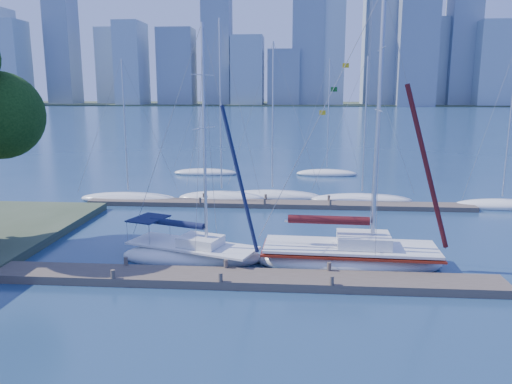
{
  "coord_description": "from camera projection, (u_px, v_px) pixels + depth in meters",
  "views": [
    {
      "loc": [
        3.28,
        -22.04,
        8.88
      ],
      "look_at": [
        1.23,
        4.0,
        3.57
      ],
      "focal_mm": 35.0,
      "sensor_mm": 36.0,
      "label": 1
    }
  ],
  "objects": [
    {
      "name": "skyline",
      "position": [
        317.0,
        46.0,
        299.29
      ],
      "size": [
        503.48,
        51.31,
        126.25
      ],
      "color": "#849AAB",
      "rests_on": "ground"
    },
    {
      "name": "sailboat_navy",
      "position": [
        192.0,
        241.0,
        26.38
      ],
      "size": [
        7.94,
        4.8,
        12.64
      ],
      "rotation": [
        0.0,
        0.0,
        -0.33
      ],
      "color": "silver",
      "rests_on": "ground"
    },
    {
      "name": "bg_boat_6",
      "position": [
        206.0,
        172.0,
        53.88
      ],
      "size": [
        7.02,
        2.57,
        10.02
      ],
      "rotation": [
        0.0,
        0.0,
        0.1
      ],
      "color": "silver",
      "rests_on": "ground"
    },
    {
      "name": "bg_boat_7",
      "position": [
        327.0,
        173.0,
        53.31
      ],
      "size": [
        6.57,
        2.44,
        12.45
      ],
      "rotation": [
        0.0,
        0.0,
        -0.07
      ],
      "color": "silver",
      "rests_on": "ground"
    },
    {
      "name": "far_dock",
      "position": [
        278.0,
        204.0,
        39.0
      ],
      "size": [
        30.0,
        1.8,
        0.36
      ],
      "primitive_type": "cube",
      "color": "#4B4037",
      "rests_on": "ground"
    },
    {
      "name": "bg_boat_2",
      "position": [
        272.0,
        196.0,
        41.71
      ],
      "size": [
        8.46,
        4.56,
        13.07
      ],
      "rotation": [
        0.0,
        0.0,
        -0.31
      ],
      "color": "silver",
      "rests_on": "ground"
    },
    {
      "name": "far_shore",
      "position": [
        291.0,
        104.0,
        336.17
      ],
      "size": [
        800.0,
        100.0,
        1.5
      ],
      "primitive_type": "cube",
      "color": "#38472D",
      "rests_on": "ground"
    },
    {
      "name": "bg_boat_3",
      "position": [
        362.0,
        200.0,
        40.31
      ],
      "size": [
        8.25,
        2.78,
        11.84
      ],
      "rotation": [
        0.0,
        0.0,
        -0.08
      ],
      "color": "silver",
      "rests_on": "ground"
    },
    {
      "name": "bg_boat_5",
      "position": [
        502.0,
        205.0,
        38.45
      ],
      "size": [
        7.51,
        4.33,
        12.79
      ],
      "rotation": [
        0.0,
        0.0,
        0.34
      ],
      "color": "silver",
      "rests_on": "ground"
    },
    {
      "name": "bg_boat_1",
      "position": [
        222.0,
        197.0,
        40.97
      ],
      "size": [
        7.45,
        5.06,
        14.74
      ],
      "rotation": [
        0.0,
        0.0,
        -0.43
      ],
      "color": "silver",
      "rests_on": "ground"
    },
    {
      "name": "ground",
      "position": [
        223.0,
        282.0,
        23.56
      ],
      "size": [
        700.0,
        700.0,
        0.0
      ],
      "primitive_type": "plane",
      "color": "navy",
      "rests_on": "ground"
    },
    {
      "name": "near_dock",
      "position": [
        223.0,
        278.0,
        23.52
      ],
      "size": [
        26.0,
        2.0,
        0.4
      ],
      "primitive_type": "cube",
      "color": "#4B4037",
      "rests_on": "ground"
    },
    {
      "name": "bg_boat_0",
      "position": [
        129.0,
        198.0,
        40.87
      ],
      "size": [
        8.25,
        3.39,
        11.65
      ],
      "rotation": [
        0.0,
        0.0,
        0.16
      ],
      "color": "silver",
      "rests_on": "ground"
    },
    {
      "name": "sailboat_maroon",
      "position": [
        350.0,
        247.0,
        25.51
      ],
      "size": [
        9.56,
        3.48,
        14.22
      ],
      "rotation": [
        0.0,
        0.0,
        -0.04
      ],
      "color": "silver",
      "rests_on": "ground"
    }
  ]
}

